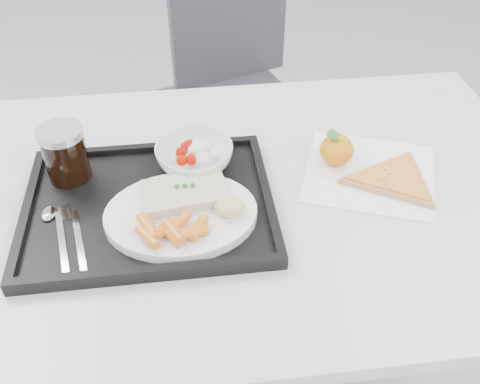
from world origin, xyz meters
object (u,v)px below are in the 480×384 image
object	(u,v)px
tangerine	(337,150)
pizza_slice	(394,179)
table	(248,215)
tray	(149,206)
chair	(234,75)
dinner_plate	(181,215)
cola_glass	(65,153)
salad_bowl	(194,156)

from	to	relation	value
tangerine	pizza_slice	bearing A→B (deg)	-37.82
table	tray	world-z (taller)	tray
tray	pizza_slice	bearing A→B (deg)	2.06
chair	dinner_plate	size ratio (longest dim) A/B	3.44
dinner_plate	cola_glass	distance (m)	0.26
tray	pizza_slice	size ratio (longest dim) A/B	1.88
tray	salad_bowl	world-z (taller)	salad_bowl
chair	cola_glass	world-z (taller)	chair
dinner_plate	cola_glass	xyz separation A→B (m)	(-0.21, 0.15, 0.05)
chair	salad_bowl	bearing A→B (deg)	-102.08
table	dinner_plate	world-z (taller)	dinner_plate
chair	salad_bowl	xyz separation A→B (m)	(-0.17, -0.78, 0.25)
tray	cola_glass	xyz separation A→B (m)	(-0.15, 0.10, 0.06)
dinner_plate	tangerine	world-z (taller)	tangerine
tangerine	dinner_plate	bearing A→B (deg)	-156.44
chair	cola_glass	bearing A→B (deg)	-117.59
chair	tray	distance (m)	0.94
table	pizza_slice	size ratio (longest dim) A/B	5.00
cola_glass	pizza_slice	size ratio (longest dim) A/B	0.45
tray	dinner_plate	xyz separation A→B (m)	(0.06, -0.05, 0.02)
dinner_plate	pizza_slice	bearing A→B (deg)	8.66
table	salad_bowl	world-z (taller)	salad_bowl
salad_bowl	chair	bearing A→B (deg)	77.92
dinner_plate	pizza_slice	distance (m)	0.42
tray	dinner_plate	size ratio (longest dim) A/B	1.67
pizza_slice	chair	bearing A→B (deg)	104.00
table	cola_glass	size ratio (longest dim) A/B	11.11
cola_glass	chair	bearing A→B (deg)	62.41
table	chair	xyz separation A→B (m)	(0.07, 0.85, -0.15)
pizza_slice	tangerine	bearing A→B (deg)	142.18
salad_bowl	pizza_slice	bearing A→B (deg)	-12.68
table	salad_bowl	xyz separation A→B (m)	(-0.10, 0.07, 0.11)
salad_bowl	pizza_slice	xyz separation A→B (m)	(0.38, -0.09, -0.03)
chair	tangerine	distance (m)	0.83
chair	pizza_slice	distance (m)	0.92
table	tray	xyz separation A→B (m)	(-0.19, -0.03, 0.08)
chair	cola_glass	distance (m)	0.92
salad_bowl	tangerine	size ratio (longest dim) A/B	1.70
table	tangerine	bearing A→B (deg)	17.65
cola_glass	pizza_slice	distance (m)	0.63
tray	tangerine	size ratio (longest dim) A/B	5.04
tray	cola_glass	distance (m)	0.19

